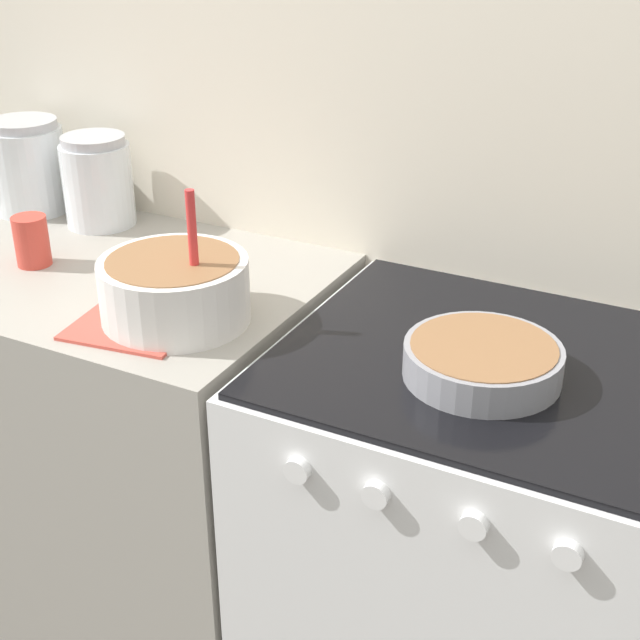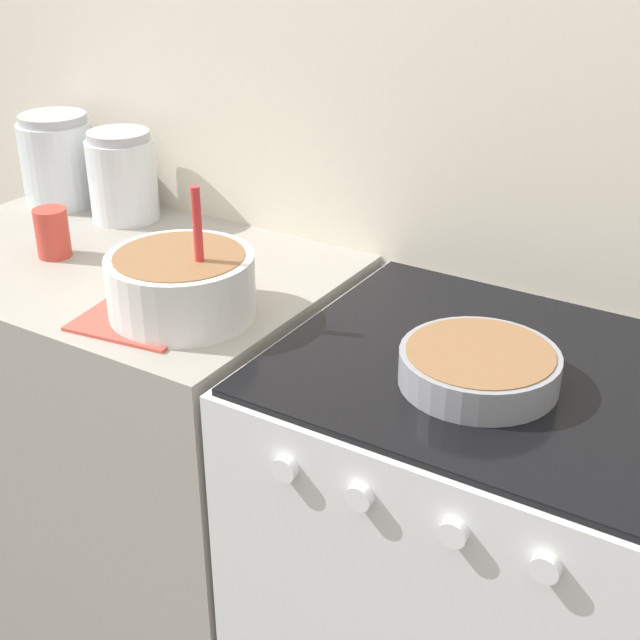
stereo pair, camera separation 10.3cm
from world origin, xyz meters
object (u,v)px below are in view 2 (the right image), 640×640
storage_jar_middle (123,182)px  stove (475,582)px  mixing_bowl (181,282)px  tin_can (52,233)px  storage_jar_left (59,166)px  baking_pan (479,367)px

storage_jar_middle → stove: bearing=-11.6°
mixing_bowl → tin_can: (-0.40, 0.07, -0.01)m
storage_jar_middle → tin_can: size_ratio=1.98×
storage_jar_left → storage_jar_middle: size_ratio=1.06×
storage_jar_left → mixing_bowl: bearing=-26.8°
stove → tin_can: (-0.95, -0.05, 0.50)m
stove → tin_can: bearing=-177.3°
storage_jar_left → storage_jar_middle: 0.20m
stove → baking_pan: baking_pan is taller
tin_can → baking_pan: bearing=-1.2°
stove → storage_jar_left: 1.32m
baking_pan → storage_jar_middle: bearing=164.8°
tin_can → mixing_bowl: bearing=-10.5°
mixing_bowl → tin_can: 0.41m
baking_pan → storage_jar_left: (-1.17, 0.26, 0.06)m
stove → storage_jar_left: (-1.18, 0.20, 0.54)m
baking_pan → storage_jar_left: size_ratio=1.17×
baking_pan → storage_jar_middle: (-0.97, 0.26, 0.06)m
stove → storage_jar_left: size_ratio=4.27×
storage_jar_middle → tin_can: (0.03, -0.25, -0.03)m
baking_pan → storage_jar_middle: 1.01m
mixing_bowl → storage_jar_left: size_ratio=1.23×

